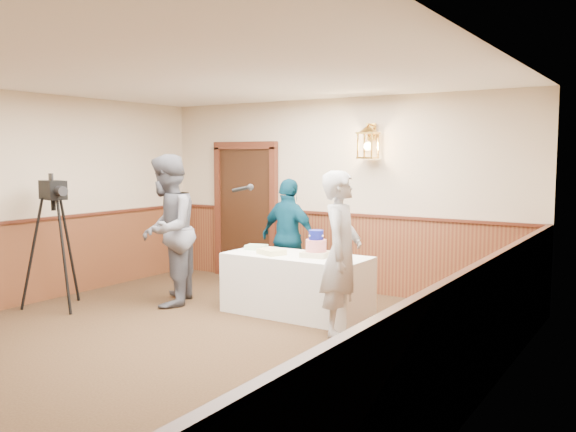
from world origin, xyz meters
name	(u,v)px	position (x,y,z in m)	size (l,w,h in m)	color
ground	(171,351)	(0.00, 0.00, 0.00)	(7.00, 7.00, 0.00)	#322013
room_shell	(195,198)	(-0.05, 0.45, 1.52)	(6.02, 7.02, 2.81)	beige
display_table	(297,285)	(0.32, 1.90, 0.38)	(1.80, 0.80, 0.75)	white
tiered_cake	(316,246)	(0.59, 1.91, 0.88)	(0.36, 0.36, 0.32)	beige
sheet_cake_yellow	(271,252)	(0.03, 1.77, 0.78)	(0.32, 0.24, 0.07)	#FFF598
sheet_cake_green	(256,247)	(-0.36, 1.99, 0.78)	(0.26, 0.20, 0.06)	#B1E8A4
interviewer	(167,230)	(-1.37, 1.40, 1.00)	(1.66, 1.21, 1.99)	#51525B
baker	(341,253)	(1.18, 1.44, 0.91)	(0.66, 0.43, 1.81)	#A6A7AC
assistant_p	(289,238)	(-0.31, 2.71, 0.83)	(0.97, 0.40, 1.65)	#09374E
tv_camera_rig	(55,251)	(-2.46, 0.49, 0.74)	(0.65, 0.61, 1.66)	black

